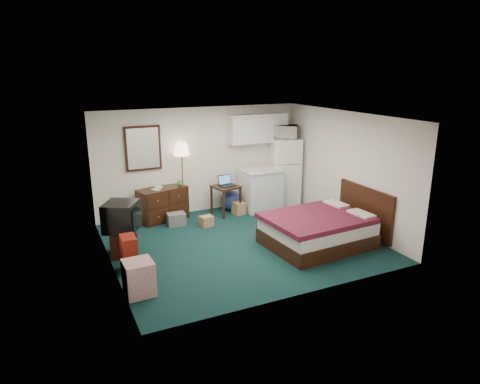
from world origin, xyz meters
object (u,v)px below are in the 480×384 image
floor_lamp (183,180)px  bed (317,231)px  dresser (163,204)px  desk (226,200)px  suitcase (129,254)px  kitchen_counter (261,190)px  fridge (285,171)px  tv_stand (124,242)px

floor_lamp → bed: bearing=-57.2°
dresser → desk: dresser is taller
floor_lamp → suitcase: (-1.73, -2.35, -0.56)m
suitcase → desk: bearing=38.0°
dresser → suitcase: size_ratio=1.76×
bed → kitchen_counter: bearing=85.0°
kitchen_counter → fridge: fridge is taller
tv_stand → suitcase: (-0.04, -0.73, 0.07)m
fridge → bed: 2.82m
desk → suitcase: size_ratio=1.11×
fridge → desk: bearing=-158.5°
bed → floor_lamp: bearing=119.2°
dresser → suitcase: 2.59m
desk → bed: (0.87, -2.49, -0.04)m
floor_lamp → kitchen_counter: bearing=-10.7°
dresser → fridge: 3.20m
fridge → floor_lamp: bearing=-167.1°
kitchen_counter → bed: bearing=-91.8°
floor_lamp → kitchen_counter: (1.87, -0.35, -0.39)m
desk → fridge: (1.70, 0.15, 0.50)m
desk → bed: size_ratio=0.36×
dresser → fridge: size_ratio=0.65×
kitchen_counter → suitcase: (-3.61, -2.00, -0.17)m
tv_stand → bed: bearing=-8.3°
dresser → kitchen_counter: kitchen_counter is taller
suitcase → fridge: bearing=27.3°
floor_lamp → bed: size_ratio=0.92×
desk → kitchen_counter: size_ratio=0.72×
bed → tv_stand: (-3.50, 1.19, -0.06)m
floor_lamp → bed: 3.39m
fridge → tv_stand: fridge is taller
bed → dresser: bearing=126.7°
floor_lamp → suitcase: bearing=-126.4°
suitcase → bed: bearing=-6.5°
dresser → tv_stand: 1.95m
fridge → tv_stand: 4.61m
desk → fridge: size_ratio=0.41×
desk → tv_stand: size_ratio=1.32×
desk → kitchen_counter: 0.94m
floor_lamp → tv_stand: floor_lamp is taller
desk → suitcase: 3.36m
kitchen_counter → fridge: (0.77, 0.18, 0.36)m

